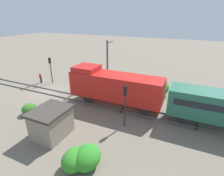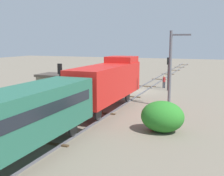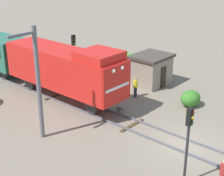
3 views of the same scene
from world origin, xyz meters
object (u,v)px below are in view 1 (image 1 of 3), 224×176
traffic_signal_mid (125,99)px  locomotive (114,86)px  worker_by_signal (67,108)px  relay_hut (51,122)px  worker_near_track (41,77)px  traffic_signal_near (50,66)px  catenary_mast (108,64)px

traffic_signal_mid → locomotive: bearing=-142.1°
worker_by_signal → relay_hut: 3.42m
traffic_signal_mid → relay_hut: 7.13m
worker_near_track → traffic_signal_mid: bearing=-100.3°
worker_near_track → worker_by_signal: (6.60, 10.55, 0.00)m
locomotive → worker_by_signal: size_ratio=6.82×
traffic_signal_mid → worker_near_track: size_ratio=2.58×
locomotive → relay_hut: size_ratio=3.31×
locomotive → worker_near_track: size_ratio=6.82×
traffic_signal_near → traffic_signal_mid: 16.62m
traffic_signal_mid → worker_by_signal: 6.75m
traffic_signal_near → locomotive: bearing=75.8°
locomotive → traffic_signal_near: bearing=-104.2°
locomotive → catenary_mast: (-5.07, -3.26, 1.10)m
traffic_signal_near → catenary_mast: size_ratio=0.59×
locomotive → worker_near_track: locomotive is taller
traffic_signal_near → traffic_signal_mid: (6.60, 15.26, 0.08)m
traffic_signal_mid → worker_near_track: traffic_signal_mid is taller
locomotive → catenary_mast: bearing=-147.3°
worker_near_track → relay_hut: size_ratio=0.49×
traffic_signal_mid → worker_near_track: 18.02m
traffic_signal_near → worker_near_track: bearing=-64.5°
worker_near_track → locomotive: bearing=-90.9°
worker_near_track → relay_hut: (9.90, 11.34, 0.40)m
traffic_signal_near → worker_by_signal: traffic_signal_near is taller
traffic_signal_mid → worker_by_signal: size_ratio=2.58×
locomotive → traffic_signal_near: size_ratio=2.72×
worker_near_track → catenary_mast: 11.71m
worker_by_signal → locomotive: bearing=-156.0°
catenary_mast → locomotive: bearing=32.7°
worker_near_track → relay_hut: 15.06m
worker_near_track → worker_by_signal: same height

